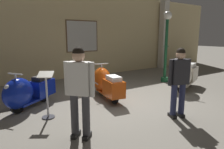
# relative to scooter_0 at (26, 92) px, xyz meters

# --- Properties ---
(ground_plane) EXTENTS (60.00, 60.00, 0.00)m
(ground_plane) POSITION_rel_scooter_0_xyz_m (2.40, -1.14, -0.44)
(ground_plane) COLOR slate
(showroom_back_wall) EXTENTS (18.00, 0.63, 3.69)m
(showroom_back_wall) POSITION_rel_scooter_0_xyz_m (2.58, 3.01, 1.41)
(showroom_back_wall) COLOR #CCB784
(showroom_back_wall) RESTS_ON ground
(scooter_0) EXTENTS (1.53, 1.28, 0.96)m
(scooter_0) POSITION_rel_scooter_0_xyz_m (0.00, 0.00, 0.00)
(scooter_0) COLOR black
(scooter_0) RESTS_ON ground
(scooter_1) EXTENTS (0.70, 1.65, 0.98)m
(scooter_1) POSITION_rel_scooter_0_xyz_m (2.14, -0.24, 0.01)
(scooter_1) COLOR black
(scooter_1) RESTS_ON ground
(scooter_2) EXTENTS (1.84, 1.12, 1.09)m
(scooter_2) POSITION_rel_scooter_0_xyz_m (4.78, -1.01, 0.06)
(scooter_2) COLOR black
(scooter_2) RESTS_ON ground
(lamppost) EXTENTS (0.32, 0.32, 2.70)m
(lamppost) POSITION_rel_scooter_0_xyz_m (5.16, 0.18, 1.16)
(lamppost) COLOR #144728
(lamppost) RESTS_ON ground
(visitor_0) EXTENTS (0.50, 0.32, 1.55)m
(visitor_0) POSITION_rel_scooter_0_xyz_m (2.70, -2.41, 0.46)
(visitor_0) COLOR black
(visitor_0) RESTS_ON ground
(visitor_1) EXTENTS (0.42, 0.43, 1.63)m
(visitor_1) POSITION_rel_scooter_0_xyz_m (0.51, -2.06, 0.51)
(visitor_1) COLOR black
(visitor_1) RESTS_ON ground
(info_stanchion) EXTENTS (0.39, 0.36, 1.05)m
(info_stanchion) POSITION_rel_scooter_0_xyz_m (0.27, -0.84, -0.00)
(info_stanchion) COLOR #333338
(info_stanchion) RESTS_ON ground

